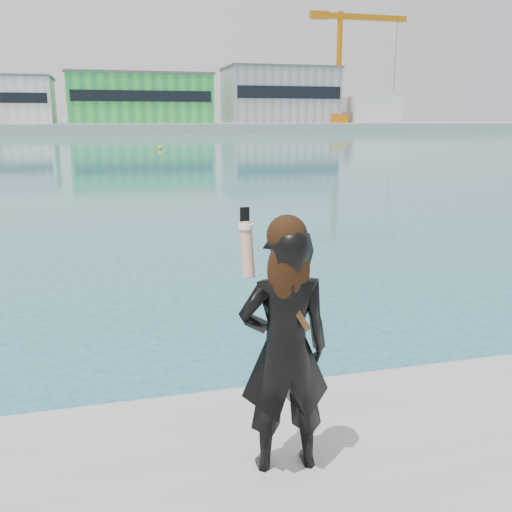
# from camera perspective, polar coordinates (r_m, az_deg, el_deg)

# --- Properties ---
(far_quay) EXTENTS (320.00, 40.00, 2.00)m
(far_quay) POSITION_cam_1_polar(r_m,az_deg,el_deg) (133.35, -14.97, 12.29)
(far_quay) COLOR #9E9E99
(far_quay) RESTS_ON ground
(warehouse_green) EXTENTS (30.60, 16.36, 10.50)m
(warehouse_green) POSITION_cam_1_polar(r_m,az_deg,el_deg) (131.68, -11.53, 15.18)
(warehouse_green) COLOR green
(warehouse_green) RESTS_ON far_quay
(warehouse_grey_right) EXTENTS (25.50, 15.35, 12.50)m
(warehouse_grey_right) POSITION_cam_1_polar(r_m,az_deg,el_deg) (137.61, 2.39, 15.77)
(warehouse_grey_right) COLOR gray
(warehouse_grey_right) RESTS_ON far_quay
(ancillary_shed) EXTENTS (12.00, 10.00, 6.00)m
(ancillary_shed) POSITION_cam_1_polar(r_m,az_deg,el_deg) (143.80, 11.28, 14.14)
(ancillary_shed) COLOR silver
(ancillary_shed) RESTS_ON far_quay
(dock_crane) EXTENTS (23.00, 4.00, 24.00)m
(dock_crane) POSITION_cam_1_polar(r_m,az_deg,el_deg) (137.02, 8.77, 18.49)
(dock_crane) COLOR orange
(dock_crane) RESTS_ON far_quay
(flagpole_right) EXTENTS (1.28, 0.16, 8.00)m
(flagpole_right) POSITION_cam_1_polar(r_m,az_deg,el_deg) (126.48, -4.69, 15.15)
(flagpole_right) COLOR silver
(flagpole_right) RESTS_ON far_quay
(buoy_near) EXTENTS (0.50, 0.50, 0.50)m
(buoy_near) POSITION_cam_1_polar(r_m,az_deg,el_deg) (58.84, -9.61, 10.47)
(buoy_near) COLOR yellow
(buoy_near) RESTS_ON ground
(woman) EXTENTS (0.61, 0.42, 1.70)m
(woman) POSITION_cam_1_polar(r_m,az_deg,el_deg) (3.61, 2.90, -8.71)
(woman) COLOR black
(woman) RESTS_ON near_quay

